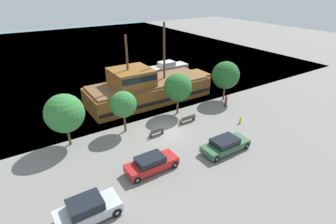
# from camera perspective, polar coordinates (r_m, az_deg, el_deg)

# --- Properties ---
(ground_plane) EXTENTS (160.00, 160.00, 0.00)m
(ground_plane) POSITION_cam_1_polar(r_m,az_deg,el_deg) (28.36, 0.09, -4.28)
(ground_plane) COLOR gray
(water_surface) EXTENTS (80.00, 80.00, 0.00)m
(water_surface) POSITION_cam_1_polar(r_m,az_deg,el_deg) (67.41, -21.26, 12.14)
(water_surface) COLOR slate
(water_surface) RESTS_ON ground
(pirate_ship) EXTENTS (17.82, 6.08, 10.09)m
(pirate_ship) POSITION_cam_1_polar(r_m,az_deg,el_deg) (35.40, -4.54, 5.15)
(pirate_ship) COLOR brown
(pirate_ship) RESTS_ON water_surface
(moored_boat_dockside) EXTENTS (6.98, 2.60, 1.66)m
(moored_boat_dockside) POSITION_cam_1_polar(r_m,az_deg,el_deg) (48.75, 0.11, 9.80)
(moored_boat_dockside) COLOR #B7B2A8
(moored_boat_dockside) RESTS_ON water_surface
(parked_car_curb_front) EXTENTS (4.53, 1.82, 1.39)m
(parked_car_curb_front) POSITION_cam_1_polar(r_m,az_deg,el_deg) (22.62, -3.64, -11.10)
(parked_car_curb_front) COLOR #B21E1E
(parked_car_curb_front) RESTS_ON ground_plane
(parked_car_curb_mid) EXTENTS (4.27, 2.01, 1.59)m
(parked_car_curb_mid) POSITION_cam_1_polar(r_m,az_deg,el_deg) (19.46, -17.14, -19.62)
(parked_car_curb_mid) COLOR #B7BCC6
(parked_car_curb_mid) RESTS_ON ground_plane
(parked_car_curb_rear) EXTENTS (4.82, 1.97, 1.35)m
(parked_car_curb_rear) POSITION_cam_1_polar(r_m,az_deg,el_deg) (25.54, 12.38, -6.95)
(parked_car_curb_rear) COLOR #2D5B38
(parked_car_curb_rear) RESTS_ON ground_plane
(fire_hydrant) EXTENTS (0.42, 0.25, 0.76)m
(fire_hydrant) POSITION_cam_1_polar(r_m,az_deg,el_deg) (31.03, 15.50, -1.60)
(fire_hydrant) COLOR yellow
(fire_hydrant) RESTS_ON ground_plane
(bench_promenade_east) EXTENTS (1.99, 0.45, 0.85)m
(bench_promenade_east) POSITION_cam_1_polar(r_m,az_deg,el_deg) (30.10, 4.31, -1.47)
(bench_promenade_east) COLOR #4C4742
(bench_promenade_east) RESTS_ON ground_plane
(bench_promenade_west) EXTENTS (1.57, 0.45, 0.85)m
(bench_promenade_west) POSITION_cam_1_polar(r_m,az_deg,el_deg) (27.50, -2.45, -4.32)
(bench_promenade_west) COLOR #4C4742
(bench_promenade_west) RESTS_ON ground_plane
(pedestrian_walking_near) EXTENTS (0.32, 0.32, 1.53)m
(pedestrian_walking_near) POSITION_cam_1_polar(r_m,az_deg,el_deg) (34.53, 12.49, 2.31)
(pedestrian_walking_near) COLOR #232838
(pedestrian_walking_near) RESTS_ON ground_plane
(tree_row_east) EXTENTS (3.71, 3.71, 5.31)m
(tree_row_east) POSITION_cam_1_polar(r_m,az_deg,el_deg) (26.36, -21.60, -0.27)
(tree_row_east) COLOR brown
(tree_row_east) RESTS_ON ground_plane
(tree_row_mideast) EXTENTS (2.76, 2.76, 4.57)m
(tree_row_mideast) POSITION_cam_1_polar(r_m,az_deg,el_deg) (27.38, -9.69, 1.65)
(tree_row_mideast) COLOR brown
(tree_row_mideast) RESTS_ON ground_plane
(tree_row_midwest) EXTENTS (3.33, 3.33, 5.06)m
(tree_row_midwest) POSITION_cam_1_polar(r_m,az_deg,el_deg) (31.01, 2.16, 5.40)
(tree_row_midwest) COLOR brown
(tree_row_midwest) RESTS_ON ground_plane
(tree_row_west) EXTENTS (3.63, 3.63, 5.32)m
(tree_row_west) POSITION_cam_1_polar(r_m,az_deg,el_deg) (35.72, 12.45, 7.83)
(tree_row_west) COLOR brown
(tree_row_west) RESTS_ON ground_plane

